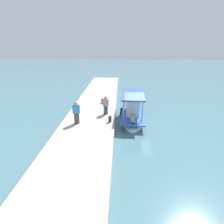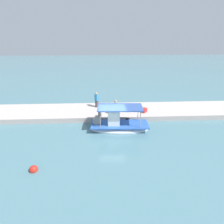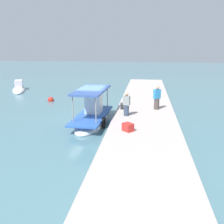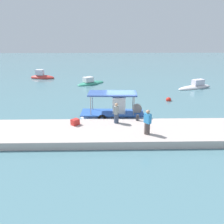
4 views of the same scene
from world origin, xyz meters
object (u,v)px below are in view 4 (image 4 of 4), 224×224
(fisherman_near_bollard, at_px, (147,123))
(moored_boat_near, at_px, (90,83))
(main_fishing_boat, at_px, (114,114))
(fisherman_by_crate, at_px, (116,114))
(mooring_bollard, at_px, (137,118))
(moored_boat_mid, at_px, (195,87))
(marker_buoy, at_px, (169,100))
(cargo_crate, at_px, (75,122))
(moored_boat_far, at_px, (42,77))

(fisherman_near_bollard, height_order, moored_boat_near, fisherman_near_bollard)
(main_fishing_boat, distance_m, moored_boat_near, 14.32)
(moored_boat_near, bearing_deg, fisherman_by_crate, -79.23)
(mooring_bollard, xyz_separation_m, moored_boat_mid, (9.43, 13.10, -0.61))
(marker_buoy, bearing_deg, moored_boat_near, 137.02)
(cargo_crate, height_order, marker_buoy, cargo_crate)
(mooring_bollard, relative_size, cargo_crate, 0.86)
(fisherman_near_bollard, bearing_deg, main_fishing_boat, 116.47)
(fisherman_by_crate, bearing_deg, main_fishing_boat, 93.57)
(fisherman_by_crate, relative_size, cargo_crate, 2.89)
(moored_boat_near, bearing_deg, fisherman_near_bollard, -74.32)
(main_fishing_boat, relative_size, moored_boat_mid, 1.05)
(main_fishing_boat, xyz_separation_m, fisherman_near_bollard, (2.22, -4.46, 0.92))
(fisherman_by_crate, xyz_separation_m, moored_boat_mid, (11.15, 13.57, -1.10))
(mooring_bollard, relative_size, marker_buoy, 0.85)
(marker_buoy, height_order, moored_boat_near, moored_boat_near)
(mooring_bollard, bearing_deg, moored_boat_far, 122.56)
(main_fishing_boat, distance_m, moored_boat_far, 21.31)
(moored_boat_mid, bearing_deg, cargo_crate, -135.88)
(fisherman_by_crate, xyz_separation_m, marker_buoy, (6.12, 7.76, -1.19))
(marker_buoy, relative_size, moored_boat_near, 0.13)
(fisherman_near_bollard, relative_size, moored_boat_near, 0.40)
(marker_buoy, distance_m, moored_boat_mid, 7.69)
(main_fishing_boat, xyz_separation_m, moored_boat_near, (-2.96, 14.01, -0.28))
(main_fishing_boat, height_order, fisherman_near_bollard, main_fishing_boat)
(cargo_crate, xyz_separation_m, moored_boat_near, (0.07, 16.70, -0.62))
(main_fishing_boat, bearing_deg, marker_buoy, 40.79)
(cargo_crate, bearing_deg, marker_buoy, 41.03)
(moored_boat_far, bearing_deg, fisherman_near_bollard, -59.83)
(fisherman_by_crate, bearing_deg, moored_boat_mid, 50.57)
(fisherman_near_bollard, xyz_separation_m, moored_boat_near, (-5.19, 18.47, -1.20))
(main_fishing_boat, distance_m, moored_boat_mid, 15.92)
(cargo_crate, xyz_separation_m, marker_buoy, (9.31, 8.10, -0.68))
(mooring_bollard, bearing_deg, fisherman_near_bollard, -82.32)
(main_fishing_boat, bearing_deg, moored_boat_far, 121.04)
(fisherman_near_bollard, distance_m, marker_buoy, 10.74)
(fisherman_near_bollard, height_order, marker_buoy, fisherman_near_bollard)
(mooring_bollard, relative_size, moored_boat_near, 0.11)
(moored_boat_far, bearing_deg, cargo_crate, -69.22)
(mooring_bollard, bearing_deg, moored_boat_mid, 54.26)
(moored_boat_near, bearing_deg, moored_boat_mid, -11.07)
(main_fishing_boat, relative_size, fisherman_by_crate, 3.54)
(main_fishing_boat, distance_m, fisherman_near_bollard, 5.07)
(cargo_crate, relative_size, moored_boat_mid, 0.10)
(fisherman_by_crate, xyz_separation_m, mooring_bollard, (1.73, 0.47, -0.50))
(fisherman_near_bollard, bearing_deg, mooring_bollard, 97.68)
(main_fishing_boat, xyz_separation_m, mooring_bollard, (1.87, -1.88, 0.35))
(fisherman_by_crate, height_order, cargo_crate, fisherman_by_crate)
(main_fishing_boat, height_order, fisherman_by_crate, main_fishing_boat)
(mooring_bollard, bearing_deg, cargo_crate, -170.67)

